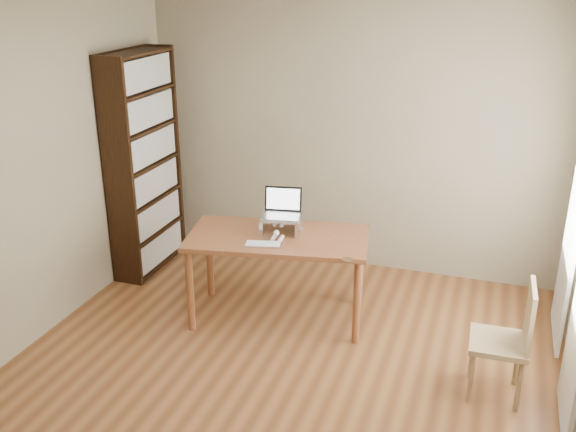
{
  "coord_description": "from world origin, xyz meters",
  "views": [
    {
      "loc": [
        1.33,
        -3.52,
        2.79
      ],
      "look_at": [
        -0.2,
        0.96,
        0.94
      ],
      "focal_mm": 40.0,
      "sensor_mm": 36.0,
      "label": 1
    }
  ],
  "objects_px": {
    "laptop": "(283,209)",
    "chair": "(509,338)",
    "keyboard": "(263,244)",
    "cat": "(284,223)",
    "bookshelf": "(144,164)",
    "desk": "(278,246)"
  },
  "relations": [
    {
      "from": "laptop",
      "to": "chair",
      "type": "xyz_separation_m",
      "value": [
        1.83,
        -0.64,
        -0.48
      ]
    },
    {
      "from": "bookshelf",
      "to": "cat",
      "type": "xyz_separation_m",
      "value": [
        1.56,
        -0.46,
        -0.23
      ]
    },
    {
      "from": "laptop",
      "to": "chair",
      "type": "bearing_deg",
      "value": -29.69
    },
    {
      "from": "cat",
      "to": "bookshelf",
      "type": "bearing_deg",
      "value": 158.27
    },
    {
      "from": "laptop",
      "to": "chair",
      "type": "distance_m",
      "value": 2.0
    },
    {
      "from": "chair",
      "to": "keyboard",
      "type": "bearing_deg",
      "value": 169.55
    },
    {
      "from": "keyboard",
      "to": "chair",
      "type": "distance_m",
      "value": 1.92
    },
    {
      "from": "bookshelf",
      "to": "keyboard",
      "type": "relative_size",
      "value": 6.79
    },
    {
      "from": "bookshelf",
      "to": "laptop",
      "type": "height_order",
      "value": "bookshelf"
    },
    {
      "from": "desk",
      "to": "keyboard",
      "type": "relative_size",
      "value": 5.06
    },
    {
      "from": "desk",
      "to": "bookshelf",
      "type": "bearing_deg",
      "value": 149.37
    },
    {
      "from": "keyboard",
      "to": "chair",
      "type": "relative_size",
      "value": 0.36
    },
    {
      "from": "cat",
      "to": "keyboard",
      "type": "bearing_deg",
      "value": -105.29
    },
    {
      "from": "keyboard",
      "to": "desk",
      "type": "bearing_deg",
      "value": 64.74
    },
    {
      "from": "bookshelf",
      "to": "laptop",
      "type": "relative_size",
      "value": 6.2
    },
    {
      "from": "chair",
      "to": "laptop",
      "type": "bearing_deg",
      "value": 158.99
    },
    {
      "from": "keyboard",
      "to": "cat",
      "type": "xyz_separation_m",
      "value": [
        0.06,
        0.33,
        0.06
      ]
    },
    {
      "from": "keyboard",
      "to": "bookshelf",
      "type": "bearing_deg",
      "value": 138.11
    },
    {
      "from": "keyboard",
      "to": "cat",
      "type": "relative_size",
      "value": 0.64
    },
    {
      "from": "bookshelf",
      "to": "desk",
      "type": "bearing_deg",
      "value": -20.14
    },
    {
      "from": "cat",
      "to": "chair",
      "type": "bearing_deg",
      "value": -24.14
    },
    {
      "from": "keyboard",
      "to": "cat",
      "type": "height_order",
      "value": "cat"
    }
  ]
}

